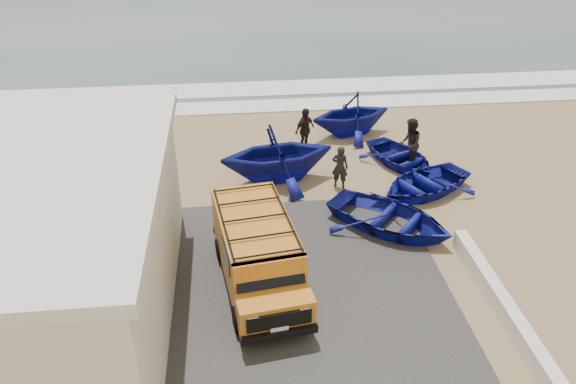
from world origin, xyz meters
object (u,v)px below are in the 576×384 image
fisherman_middle (410,144)px  boat_near_right (424,183)px  boat_mid_left (277,153)px  boat_mid_right (401,157)px  boat_near_left (390,218)px  parapet (501,304)px  fisherman_front (340,167)px  boat_far_left (351,114)px  van (258,251)px  fisherman_back (305,130)px

fisherman_middle → boat_near_right: bearing=16.8°
boat_mid_left → boat_near_right: bearing=-116.1°
boat_mid_right → boat_near_left: bearing=-134.1°
boat_near_right → fisherman_middle: bearing=153.3°
boat_mid_left → boat_mid_right: bearing=-92.0°
parapet → boat_mid_left: 9.29m
boat_mid_right → fisherman_front: (-2.68, -1.45, 0.46)m
boat_near_right → boat_far_left: 5.49m
van → boat_mid_right: bearing=39.8°
boat_far_left → fisherman_back: bearing=-72.9°
boat_far_left → fisherman_front: size_ratio=2.20×
boat_near_left → fisherman_front: 3.10m
boat_near_right → boat_mid_left: boat_mid_left is taller
van → fisherman_middle: size_ratio=2.49×
boat_far_left → fisherman_front: boat_far_left is taller
fisherman_front → boat_near_left: bearing=132.8°
fisherman_front → fisherman_middle: bearing=-135.7°
parapet → van: (-6.20, 1.83, 0.83)m
fisherman_middle → fisherman_back: fisherman_middle is taller
boat_near_left → boat_mid_left: 4.93m
boat_mid_left → boat_far_left: 5.14m
parapet → fisherman_middle: (-0.10, 8.11, 0.73)m
fisherman_front → fisherman_back: (-0.85, 3.10, 0.10)m
boat_mid_left → boat_far_left: (3.50, 3.76, -0.15)m
van → fisherman_front: van is taller
boat_mid_right → fisherman_back: fisherman_back is taller
boat_near_right → boat_far_left: (-1.58, 5.23, 0.56)m
parapet → boat_near_left: boat_near_left is taller
van → boat_far_left: 10.65m
fisherman_middle → boat_mid_right: bearing=-128.1°
boat_near_right → boat_far_left: boat_far_left is taller
fisherman_middle → fisherman_front: bearing=-51.9°
parapet → fisherman_middle: size_ratio=2.99×
van → fisherman_front: (3.23, 5.11, -0.29)m
boat_near_right → fisherman_front: 3.02m
boat_mid_left → fisherman_middle: bearing=-95.4°
boat_near_left → boat_near_right: (1.82, 2.17, -0.04)m
boat_near_right → fisherman_back: 5.37m
parapet → boat_near_left: size_ratio=1.46×
van → fisherman_front: 6.05m
boat_mid_right → boat_far_left: bearing=89.9°
parapet → boat_near_right: size_ratio=1.63×
boat_near_left → fisherman_middle: bearing=17.3°
van → fisherman_back: 8.55m
boat_mid_right → fisherman_middle: fisherman_middle is taller
boat_mid_left → fisherman_middle: size_ratio=2.06×
van → boat_mid_left: bearing=71.6°
boat_near_left → boat_far_left: 7.42m
boat_near_left → boat_mid_right: boat_near_left is taller
boat_far_left → van: bearing=-41.3°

